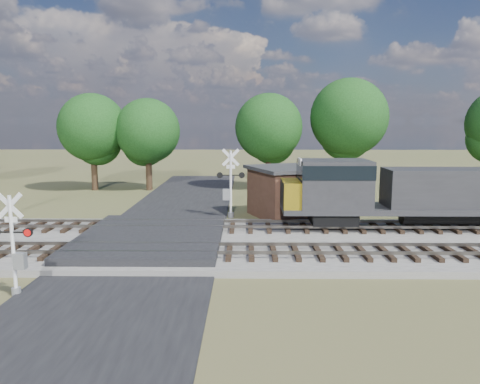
{
  "coord_description": "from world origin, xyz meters",
  "views": [
    {
      "loc": [
        4.74,
        -22.35,
        6.2
      ],
      "look_at": [
        4.44,
        2.0,
        2.5
      ],
      "focal_mm": 35.0,
      "sensor_mm": 36.0,
      "label": 1
    }
  ],
  "objects": [
    {
      "name": "road",
      "position": [
        0.0,
        0.0,
        0.04
      ],
      "size": [
        7.0,
        60.0,
        0.08
      ],
      "primitive_type": "cube",
      "color": "black",
      "rests_on": "ground"
    },
    {
      "name": "ground",
      "position": [
        0.0,
        0.0,
        0.0
      ],
      "size": [
        160.0,
        160.0,
        0.0
      ],
      "primitive_type": "plane",
      "color": "#4F552D",
      "rests_on": "ground"
    },
    {
      "name": "treeline",
      "position": [
        8.53,
        20.57,
        5.92
      ],
      "size": [
        83.04,
        9.12,
        10.07
      ],
      "color": "black",
      "rests_on": "ground"
    },
    {
      "name": "crossing_panel",
      "position": [
        0.0,
        0.5,
        0.32
      ],
      "size": [
        7.0,
        9.0,
        0.62
      ],
      "primitive_type": "cube",
      "color": "#262628",
      "rests_on": "ground"
    },
    {
      "name": "equipment_shed",
      "position": [
        7.69,
        7.79,
        1.66
      ],
      "size": [
        6.28,
        6.28,
        3.29
      ],
      "rotation": [
        0.0,
        0.0,
        0.39
      ],
      "color": "#442A1D",
      "rests_on": "ground"
    },
    {
      "name": "track_near",
      "position": [
        3.12,
        -2.0,
        0.41
      ],
      "size": [
        140.0,
        2.6,
        0.33
      ],
      "color": "black",
      "rests_on": "ballast_bed"
    },
    {
      "name": "ballast_bed",
      "position": [
        10.0,
        0.5,
        0.15
      ],
      "size": [
        140.0,
        10.0,
        0.3
      ],
      "primitive_type": "cube",
      "color": "gray",
      "rests_on": "ground"
    },
    {
      "name": "track_far",
      "position": [
        3.12,
        3.0,
        0.41
      ],
      "size": [
        140.0,
        2.6,
        0.33
      ],
      "color": "black",
      "rests_on": "ballast_bed"
    },
    {
      "name": "crossing_signal_far",
      "position": [
        3.69,
        7.38,
        1.86
      ],
      "size": [
        1.8,
        0.39,
        4.48
      ],
      "rotation": [
        0.0,
        0.0,
        3.15
      ],
      "color": "silver",
      "rests_on": "ground"
    },
    {
      "name": "crossing_signal_near",
      "position": [
        -3.45,
        -6.36,
        1.56
      ],
      "size": [
        1.51,
        0.33,
        3.75
      ],
      "rotation": [
        0.0,
        0.0,
        -0.06
      ],
      "color": "silver",
      "rests_on": "ground"
    }
  ]
}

